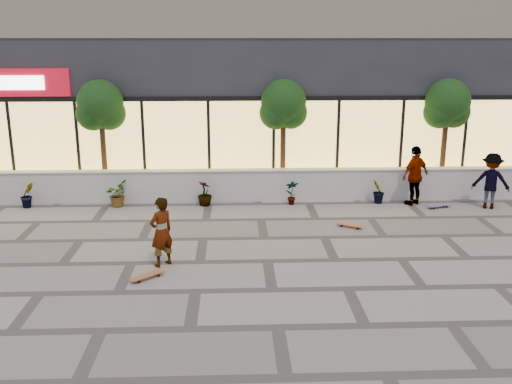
{
  "coord_description": "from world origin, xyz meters",
  "views": [
    {
      "loc": [
        0.85,
        -11.17,
        5.2
      ],
      "look_at": [
        1.42,
        3.23,
        1.3
      ],
      "focal_mm": 40.0,
      "sensor_mm": 36.0,
      "label": 1
    }
  ],
  "objects_px": {
    "skateboard_center": "(147,276)",
    "tree_mideast": "(283,107)",
    "tree_east": "(447,107)",
    "skater_center": "(161,232)",
    "skateboard_right_far": "(439,205)",
    "skateboard_right_near": "(350,225)",
    "tree_midwest": "(101,108)",
    "skater_right_far": "(491,181)",
    "skater_right_near": "(415,175)"
  },
  "relations": [
    {
      "from": "skater_center",
      "to": "skateboard_right_far",
      "type": "xyz_separation_m",
      "value": [
        8.19,
        4.4,
        -0.75
      ]
    },
    {
      "from": "tree_midwest",
      "to": "tree_mideast",
      "type": "xyz_separation_m",
      "value": [
        6.0,
        0.0,
        0.0
      ]
    },
    {
      "from": "tree_mideast",
      "to": "skater_right_near",
      "type": "bearing_deg",
      "value": -18.74
    },
    {
      "from": "tree_mideast",
      "to": "skateboard_center",
      "type": "distance_m",
      "value": 8.41
    },
    {
      "from": "skateboard_right_far",
      "to": "tree_midwest",
      "type": "bearing_deg",
      "value": 151.29
    },
    {
      "from": "skateboard_right_near",
      "to": "skateboard_center",
      "type": "bearing_deg",
      "value": -115.83
    },
    {
      "from": "skateboard_center",
      "to": "skateboard_right_near",
      "type": "bearing_deg",
      "value": -8.3
    },
    {
      "from": "skateboard_right_far",
      "to": "skateboard_center",
      "type": "bearing_deg",
      "value": -167.55
    },
    {
      "from": "tree_midwest",
      "to": "skateboard_right_near",
      "type": "relative_size",
      "value": 5.14
    },
    {
      "from": "tree_midwest",
      "to": "skater_right_far",
      "type": "relative_size",
      "value": 2.22
    },
    {
      "from": "tree_midwest",
      "to": "tree_mideast",
      "type": "bearing_deg",
      "value": 0.0
    },
    {
      "from": "skater_right_far",
      "to": "skateboard_right_near",
      "type": "bearing_deg",
      "value": 44.33
    },
    {
      "from": "skater_right_near",
      "to": "skater_right_far",
      "type": "height_order",
      "value": "skater_right_near"
    },
    {
      "from": "skateboard_center",
      "to": "tree_mideast",
      "type": "bearing_deg",
      "value": 21.57
    },
    {
      "from": "tree_mideast",
      "to": "skateboard_right_far",
      "type": "xyz_separation_m",
      "value": [
        4.83,
        -1.82,
        -2.9
      ]
    },
    {
      "from": "tree_east",
      "to": "skateboard_center",
      "type": "distance_m",
      "value": 11.87
    },
    {
      "from": "skater_center",
      "to": "skateboard_right_near",
      "type": "distance_m",
      "value": 5.66
    },
    {
      "from": "tree_midwest",
      "to": "skater_center",
      "type": "bearing_deg",
      "value": -67.05
    },
    {
      "from": "skater_right_near",
      "to": "skateboard_right_near",
      "type": "bearing_deg",
      "value": 8.84
    },
    {
      "from": "skater_center",
      "to": "skateboard_center",
      "type": "distance_m",
      "value": 1.12
    },
    {
      "from": "tree_east",
      "to": "skater_center",
      "type": "relative_size",
      "value": 2.34
    },
    {
      "from": "tree_mideast",
      "to": "tree_east",
      "type": "height_order",
      "value": "same"
    },
    {
      "from": "tree_midwest",
      "to": "tree_east",
      "type": "xyz_separation_m",
      "value": [
        11.5,
        0.0,
        0.0
      ]
    },
    {
      "from": "tree_east",
      "to": "skateboard_right_far",
      "type": "xyz_separation_m",
      "value": [
        -0.67,
        -1.82,
        -2.9
      ]
    },
    {
      "from": "tree_mideast",
      "to": "tree_east",
      "type": "distance_m",
      "value": 5.5
    },
    {
      "from": "tree_east",
      "to": "tree_midwest",
      "type": "bearing_deg",
      "value": 180.0
    },
    {
      "from": "skateboard_center",
      "to": "tree_midwest",
      "type": "bearing_deg",
      "value": 67.58
    },
    {
      "from": "skater_right_far",
      "to": "tree_east",
      "type": "bearing_deg",
      "value": -40.74
    },
    {
      "from": "tree_mideast",
      "to": "tree_east",
      "type": "relative_size",
      "value": 1.0
    },
    {
      "from": "tree_midwest",
      "to": "skateboard_right_near",
      "type": "bearing_deg",
      "value": -25.55
    },
    {
      "from": "tree_east",
      "to": "skater_right_near",
      "type": "height_order",
      "value": "tree_east"
    },
    {
      "from": "tree_mideast",
      "to": "tree_east",
      "type": "bearing_deg",
      "value": 0.0
    },
    {
      "from": "skateboard_right_near",
      "to": "skateboard_right_far",
      "type": "bearing_deg",
      "value": 60.85
    },
    {
      "from": "skateboard_right_near",
      "to": "skater_right_near",
      "type": "bearing_deg",
      "value": 73.06
    },
    {
      "from": "tree_mideast",
      "to": "skater_center",
      "type": "bearing_deg",
      "value": -118.38
    },
    {
      "from": "tree_midwest",
      "to": "tree_east",
      "type": "distance_m",
      "value": 11.5
    },
    {
      "from": "skater_center",
      "to": "skateboard_right_near",
      "type": "bearing_deg",
      "value": 165.06
    },
    {
      "from": "tree_midwest",
      "to": "skateboard_right_far",
      "type": "xyz_separation_m",
      "value": [
        10.83,
        -1.82,
        -2.9
      ]
    },
    {
      "from": "skateboard_right_near",
      "to": "skater_center",
      "type": "bearing_deg",
      "value": -121.22
    },
    {
      "from": "skater_center",
      "to": "skateboard_right_far",
      "type": "height_order",
      "value": "skater_center"
    },
    {
      "from": "skater_center",
      "to": "skater_right_far",
      "type": "relative_size",
      "value": 0.95
    },
    {
      "from": "skater_right_near",
      "to": "skateboard_right_far",
      "type": "xyz_separation_m",
      "value": [
        0.7,
        -0.42,
        -0.88
      ]
    },
    {
      "from": "skater_center",
      "to": "skater_right_far",
      "type": "xyz_separation_m",
      "value": [
        9.75,
        4.34,
        0.05
      ]
    },
    {
      "from": "tree_mideast",
      "to": "skateboard_right_far",
      "type": "relative_size",
      "value": 4.71
    },
    {
      "from": "tree_midwest",
      "to": "tree_mideast",
      "type": "height_order",
      "value": "same"
    },
    {
      "from": "skater_right_far",
      "to": "skater_center",
      "type": "bearing_deg",
      "value": 48.16
    },
    {
      "from": "tree_mideast",
      "to": "skateboard_right_far",
      "type": "height_order",
      "value": "tree_mideast"
    },
    {
      "from": "skater_right_far",
      "to": "skateboard_center",
      "type": "xyz_separation_m",
      "value": [
        -10.01,
        -5.13,
        -0.8
      ]
    },
    {
      "from": "skater_center",
      "to": "skater_right_far",
      "type": "distance_m",
      "value": 10.67
    },
    {
      "from": "skateboard_center",
      "to": "skater_right_near",
      "type": "bearing_deg",
      "value": -5.18
    }
  ]
}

